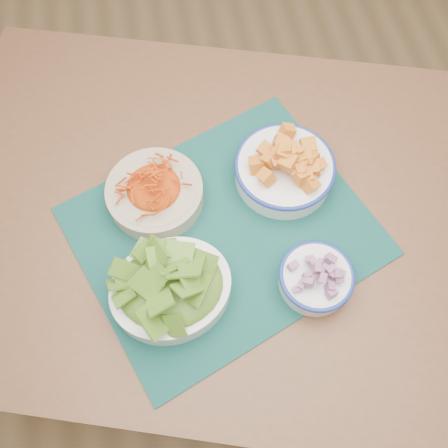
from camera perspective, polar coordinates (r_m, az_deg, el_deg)
name	(u,v)px	position (r m, az deg, el deg)	size (l,w,h in m)	color
ground	(269,333)	(1.72, 5.18, -12.34)	(4.00, 4.00, 0.00)	#A07B4D
table	(244,230)	(1.11, 2.30, -0.65)	(1.54, 1.26, 0.75)	brown
placemat	(224,231)	(1.01, 0.00, -0.78)	(0.56, 0.46, 0.00)	#092E2B
carrot_bowl	(154,191)	(1.02, -7.97, 3.81)	(0.26, 0.26, 0.08)	#BBAB8B
squash_bowl	(285,165)	(1.04, 7.02, 6.73)	(0.21, 0.21, 0.11)	white
lettuce_bowl	(170,287)	(0.92, -6.15, -7.12)	(0.26, 0.23, 0.10)	white
onion_bowl	(316,277)	(0.95, 10.50, -5.96)	(0.15, 0.15, 0.07)	white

